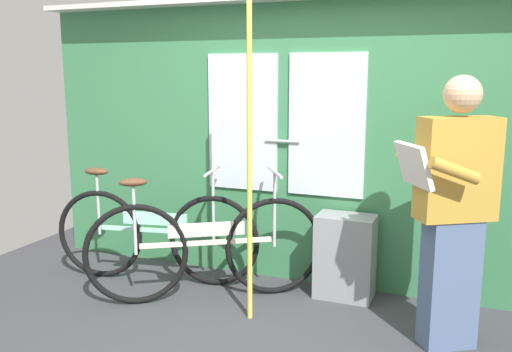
{
  "coord_description": "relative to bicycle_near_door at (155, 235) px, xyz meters",
  "views": [
    {
      "loc": [
        1.2,
        -2.78,
        1.68
      ],
      "look_at": [
        -0.22,
        0.76,
        0.96
      ],
      "focal_mm": 38.2,
      "sensor_mm": 36.0,
      "label": 1
    }
  ],
  "objects": [
    {
      "name": "passenger_reading_newspaper",
      "position": [
        2.27,
        -0.26,
        0.49
      ],
      "size": [
        0.63,
        0.57,
        1.68
      ],
      "rotation": [
        0.0,
        0.0,
        3.7
      ],
      "color": "slate",
      "rests_on": "ground_plane"
    },
    {
      "name": "bicycle_near_door",
      "position": [
        0.0,
        0.0,
        0.0
      ],
      "size": [
        1.7,
        0.5,
        0.95
      ],
      "rotation": [
        0.0,
        0.0,
        0.19
      ],
      "color": "black",
      "rests_on": "ground_plane"
    },
    {
      "name": "handrail_pole",
      "position": [
        0.98,
        -0.35,
        0.72
      ],
      "size": [
        0.04,
        0.04,
        2.22
      ],
      "primitive_type": "cylinder",
      "color": "#C6C14C",
      "rests_on": "ground_plane"
    },
    {
      "name": "train_door_wall",
      "position": [
        1.14,
        0.47,
        0.79
      ],
      "size": [
        4.71,
        0.28,
        2.26
      ],
      "color": "#387A4C",
      "rests_on": "ground_plane"
    },
    {
      "name": "bicycle_leaning_behind",
      "position": [
        0.55,
        -0.17,
        0.01
      ],
      "size": [
        1.54,
        1.0,
        0.97
      ],
      "rotation": [
        0.0,
        0.0,
        0.57
      ],
      "color": "black",
      "rests_on": "ground_plane"
    },
    {
      "name": "trash_bin_by_wall",
      "position": [
        1.51,
        0.26,
        -0.07
      ],
      "size": [
        0.43,
        0.28,
        0.64
      ],
      "primitive_type": "cube",
      "color": "gray",
      "rests_on": "ground_plane"
    }
  ]
}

